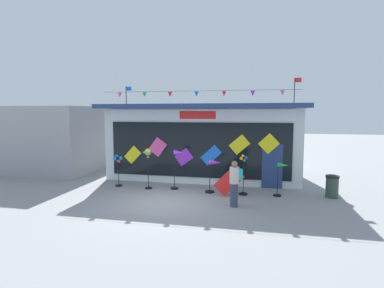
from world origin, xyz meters
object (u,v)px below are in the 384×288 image
Objects in this scene: wind_spinner_right at (243,174)px; person_near_camera at (235,183)px; wind_spinner_left at (148,157)px; display_kite_on_ground at (229,181)px; wind_spinner_center_left at (178,161)px; wind_spinner_center_right at (214,170)px; wind_spinner_far_right at (281,175)px; trash_bin at (332,186)px; wind_spinner_far_left at (118,165)px; kite_shop_building at (205,140)px.

wind_spinner_right is 1.68m from person_near_camera.
display_kite_on_ground is (3.63, -0.46, -0.80)m from wind_spinner_left.
wind_spinner_center_left is 1.04× the size of wind_spinner_right.
person_near_camera is (-0.24, -1.67, 0.01)m from wind_spinner_right.
wind_spinner_center_right is 1.03× the size of wind_spinner_far_right.
wind_spinner_left is 5.71m from wind_spinner_far_right.
wind_spinner_center_left is 2.93m from wind_spinner_right.
trash_bin is (6.39, 0.02, -0.81)m from wind_spinner_center_left.
wind_spinner_center_left reaches higher than display_kite_on_ground.
wind_spinner_center_left is 3.33m from person_near_camera.
wind_spinner_center_right is 2.74m from wind_spinner_far_right.
wind_spinner_far_right is 2.07m from trash_bin.
wind_spinner_far_left is at bearing 177.38° from wind_spinner_right.
wind_spinner_left is 1.57× the size of display_kite_on_ground.
wind_spinner_center_right is at bearing -2.64° from wind_spinner_far_left.
kite_shop_building is at bearing 122.43° from wind_spinner_right.
wind_spinner_center_right is 0.85× the size of person_near_camera.
wind_spinner_center_right is at bearing -179.59° from wind_spinner_far_right.
wind_spinner_far_left is 0.89× the size of person_near_camera.
wind_spinner_center_left is 1.27× the size of wind_spinner_far_right.
wind_spinner_left is at bearing -120.85° from kite_shop_building.
wind_spinner_right reaches higher than person_near_camera.
wind_spinner_far_right is 2.46m from person_near_camera.
person_near_camera is 1.45× the size of display_kite_on_ground.
wind_spinner_far_left is 0.85× the size of wind_spinner_center_left.
wind_spinner_far_right is at bearing -0.43° from wind_spinner_left.
person_near_camera is (3.95, -1.78, -0.54)m from wind_spinner_left.
trash_bin is (4.74, 0.29, -0.52)m from wind_spinner_center_right.
wind_spinner_far_right is at bearing -42.45° from kite_shop_building.
kite_shop_building is 4.33m from display_kite_on_ground.
wind_spinner_right is 0.70m from display_kite_on_ground.
person_near_camera is at bearing -69.09° from kite_shop_building.
wind_spinner_center_right is 0.86m from display_kite_on_ground.
wind_spinner_left is at bearing -178.34° from trash_bin.
wind_spinner_left reaches higher than wind_spinner_center_left.
wind_spinner_center_right reaches higher than wind_spinner_far_right.
kite_shop_building is at bearing 137.55° from wind_spinner_far_right.
wind_spinner_far_left is 1.30× the size of display_kite_on_ground.
wind_spinner_left reaches higher than wind_spinner_far_right.
wind_spinner_center_right is at bearing -74.31° from kite_shop_building.
wind_spinner_far_right is at bearing -3.24° from wind_spinner_center_left.
wind_spinner_right is at bearing -2.62° from wind_spinner_far_left.
wind_spinner_far_left is 1.59m from wind_spinner_left.
trash_bin is 0.77× the size of display_kite_on_ground.
wind_spinner_far_left is 1.05× the size of wind_spinner_center_right.
kite_shop_building is 11.04× the size of trash_bin.
kite_shop_building reaches higher than wind_spinner_far_right.
wind_spinner_far_left is 1.68× the size of trash_bin.
kite_shop_building is 5.61× the size of wind_spinner_center_left.
kite_shop_building is 5.88× the size of person_near_camera.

